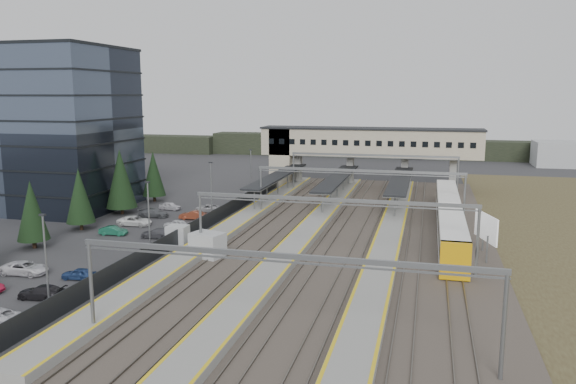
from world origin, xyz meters
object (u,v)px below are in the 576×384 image
(train, at_px, (449,218))
(office_building, at_px, (43,128))
(relay_cabin_far, at_px, (178,235))
(relay_cabin_near, at_px, (208,246))
(footbridge, at_px, (354,145))
(billboard, at_px, (486,229))

(train, bearing_deg, office_building, 177.71)
(train, bearing_deg, relay_cabin_far, -157.52)
(train, bearing_deg, relay_cabin_near, -145.25)
(relay_cabin_far, bearing_deg, train, 22.48)
(footbridge, xyz_separation_m, billboard, (19.70, -42.66, -4.71))
(train, bearing_deg, footbridge, 116.71)
(relay_cabin_near, relative_size, relay_cabin_far, 1.64)
(relay_cabin_near, distance_m, billboard, 29.64)
(office_building, height_order, relay_cabin_near, office_building)
(billboard, bearing_deg, office_building, 168.71)
(train, xyz_separation_m, billboard, (3.41, -10.27, 1.20))
(relay_cabin_far, xyz_separation_m, train, (30.97, 12.82, 0.96))
(office_building, xyz_separation_m, billboard, (63.41, -12.66, -8.97))
(relay_cabin_far, bearing_deg, office_building, 152.34)
(office_building, bearing_deg, relay_cabin_far, -27.66)
(footbridge, bearing_deg, office_building, -145.53)
(office_building, relative_size, billboard, 4.40)
(relay_cabin_far, xyz_separation_m, footbridge, (14.68, 45.21, 6.86))
(footbridge, distance_m, billboard, 47.23)
(footbridge, bearing_deg, relay_cabin_near, -100.19)
(relay_cabin_near, bearing_deg, office_building, 150.15)
(office_building, distance_m, footbridge, 53.18)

